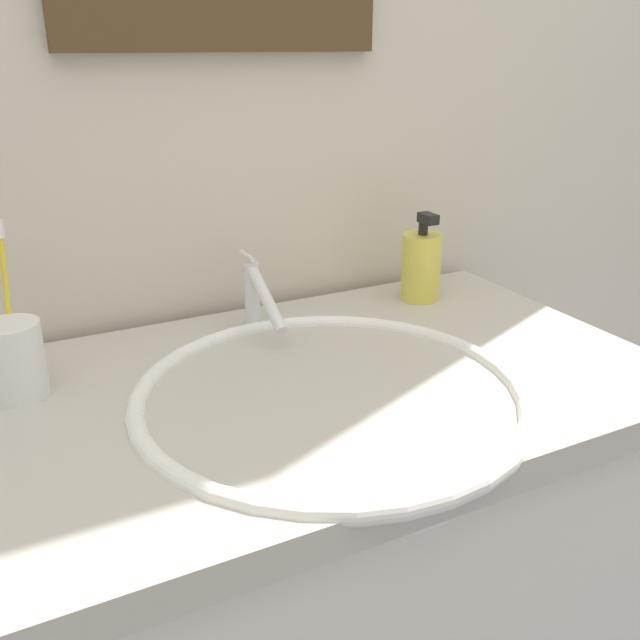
{
  "coord_description": "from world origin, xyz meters",
  "views": [
    {
      "loc": [
        -0.37,
        -0.73,
        1.25
      ],
      "look_at": [
        -0.01,
        -0.02,
        0.93
      ],
      "focal_mm": 38.86,
      "sensor_mm": 36.0,
      "label": 1
    }
  ],
  "objects": [
    {
      "name": "soap_dispenser",
      "position": [
        0.3,
        0.19,
        0.9
      ],
      "size": [
        0.07,
        0.07,
        0.15
      ],
      "color": "#DBCC4C",
      "rests_on": "vanity_counter"
    },
    {
      "name": "toothbrush_cup",
      "position": [
        -0.35,
        0.12,
        0.89
      ],
      "size": [
        0.07,
        0.07,
        0.1
      ],
      "primitive_type": "cylinder",
      "color": "white",
      "rests_on": "vanity_counter"
    },
    {
      "name": "faucet",
      "position": [
        -0.01,
        0.18,
        0.9
      ],
      "size": [
        0.02,
        0.16,
        0.11
      ],
      "color": "silver",
      "rests_on": "sink_basin"
    },
    {
      "name": "toothbrush_yellow",
      "position": [
        -0.35,
        0.16,
        0.96
      ],
      "size": [
        0.02,
        0.05,
        0.21
      ],
      "color": "yellow",
      "rests_on": "toothbrush_cup"
    },
    {
      "name": "vanity_counter",
      "position": [
        0.0,
        0.0,
        0.42
      ],
      "size": [
        0.93,
        0.56,
        0.84
      ],
      "color": "silver",
      "rests_on": "ground"
    },
    {
      "name": "sink_basin",
      "position": [
        -0.01,
        -0.05,
        0.8
      ],
      "size": [
        0.5,
        0.5,
        0.11
      ],
      "color": "white",
      "rests_on": "vanity_counter"
    },
    {
      "name": "tiled_wall_back",
      "position": [
        0.0,
        0.32,
        1.2
      ],
      "size": [
        2.13,
        0.04,
        2.4
      ],
      "primitive_type": "cube",
      "color": "beige",
      "rests_on": "ground"
    }
  ]
}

